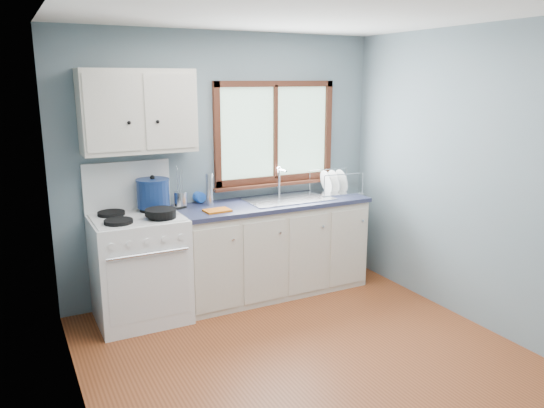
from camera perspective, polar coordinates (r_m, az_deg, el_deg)
name	(u,v)px	position (r m, az deg, el deg)	size (l,w,h in m)	color
floor	(322,372)	(4.06, 5.45, -17.51)	(3.20, 3.60, 0.02)	brown
ceiling	(331,5)	(3.52, 6.40, 20.51)	(3.20, 3.60, 0.02)	white
wall_back	(225,165)	(5.16, -5.13, 4.16)	(3.20, 0.02, 2.50)	slate
wall_left	(74,234)	(3.04, -20.51, -3.06)	(0.02, 3.60, 2.50)	slate
wall_right	(494,182)	(4.65, 22.80, 2.16)	(0.02, 3.60, 2.50)	slate
gas_range	(139,265)	(4.76, -14.09, -6.39)	(0.76, 0.69, 1.36)	white
base_cabinets	(272,252)	(5.23, 0.01, -5.17)	(1.85, 0.60, 0.88)	beige
countertop	(272,203)	(5.09, 0.02, 0.07)	(1.89, 0.64, 0.04)	#1F233C
sink	(288,206)	(5.18, 1.78, -0.16)	(0.84, 0.46, 0.44)	silver
window	(275,140)	(5.32, 0.36, 6.93)	(1.36, 0.10, 1.03)	#9EC6A8
upper_cabinets	(138,111)	(4.67, -14.22, 9.65)	(0.95, 0.35, 0.70)	beige
skillet	(161,212)	(4.51, -11.86, -0.84)	(0.41, 0.32, 0.05)	black
stockpot	(153,193)	(4.78, -12.67, 1.18)	(0.34, 0.34, 0.29)	navy
utensil_crock	(180,200)	(4.86, -9.83, 0.45)	(0.15, 0.15, 0.39)	silver
thermos	(209,189)	(4.95, -6.75, 1.59)	(0.07, 0.07, 0.30)	silver
soap_bottle	(201,189)	(5.00, -7.59, 1.58)	(0.11, 0.11, 0.28)	blue
dish_towel	(217,210)	(4.72, -5.91, -0.70)	(0.23, 0.16, 0.02)	#C15C11
dish_rack	(335,187)	(5.50, 6.78, 1.86)	(0.49, 0.39, 0.24)	silver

